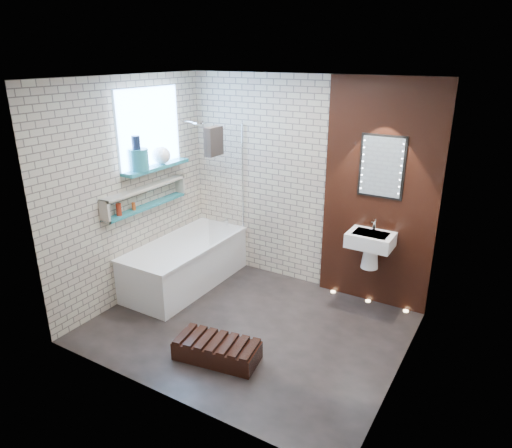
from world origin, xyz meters
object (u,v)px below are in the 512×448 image
Objects in this scene: bath_screen at (226,184)px; washbasin at (370,245)px; led_mirror at (382,167)px; bathtub at (186,263)px; walnut_step at (217,351)px.

washbasin is at bearing 5.78° from bath_screen.
led_mirror reaches higher than bath_screen.
walnut_step is at bearing -41.07° from bathtub.
bathtub is 1.24× the size of bath_screen.
bathtub is 1.68m from walnut_step.
bath_screen is 1.89m from led_mirror.
bath_screen is at bearing 120.42° from walnut_step.
walnut_step is at bearing -118.14° from washbasin.
led_mirror is (0.00, 0.16, 0.86)m from washbasin.
walnut_step is (-0.92, -1.88, -1.56)m from led_mirror.
bathtub reaches higher than walnut_step.
bathtub is at bearing -160.22° from led_mirror.
walnut_step is at bearing -116.09° from led_mirror.
washbasin is at bearing 61.86° from walnut_step.
washbasin is 2.07m from walnut_step.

